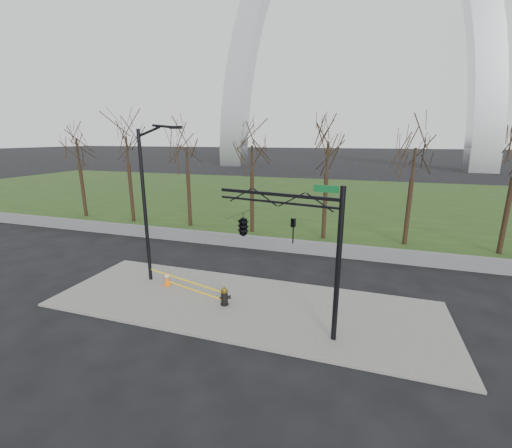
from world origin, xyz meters
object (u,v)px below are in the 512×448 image
(traffic_signal_mast, at_px, (260,226))
(street_light, at_px, (148,196))
(fire_hydrant, at_px, (225,296))
(traffic_cone, at_px, (167,278))

(traffic_signal_mast, bearing_deg, street_light, 174.35)
(fire_hydrant, distance_m, street_light, 6.49)
(traffic_cone, xyz_separation_m, traffic_signal_mast, (5.55, -1.62, 3.67))
(fire_hydrant, height_order, street_light, street_light)
(traffic_cone, xyz_separation_m, street_light, (-1.05, 0.39, 4.22))
(fire_hydrant, distance_m, traffic_cone, 3.85)
(street_light, xyz_separation_m, traffic_signal_mast, (6.60, -2.01, -0.55))
(street_light, relative_size, traffic_signal_mast, 1.37)
(street_light, bearing_deg, traffic_cone, -24.93)
(traffic_cone, distance_m, street_light, 4.37)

